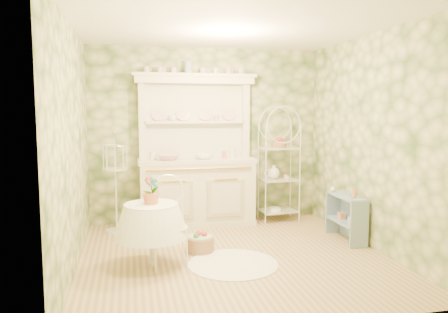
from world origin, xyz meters
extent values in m
plane|color=tan|center=(0.00, 0.00, 0.00)|extent=(3.60, 3.60, 0.00)
plane|color=white|center=(0.00, 0.00, 2.70)|extent=(3.60, 3.60, 0.00)
plane|color=beige|center=(-1.80, 0.00, 1.35)|extent=(3.60, 3.60, 0.00)
plane|color=beige|center=(1.80, 0.00, 1.35)|extent=(3.60, 3.60, 0.00)
plane|color=beige|center=(0.00, 1.80, 1.35)|extent=(3.60, 3.60, 0.00)
plane|color=beige|center=(0.00, -1.80, 1.35)|extent=(3.60, 3.60, 0.00)
cube|color=white|center=(-0.20, 1.52, 1.15)|extent=(1.87, 0.61, 2.29)
cube|color=white|center=(1.10, 1.50, 0.91)|extent=(0.60, 0.46, 1.82)
cube|color=#7D99B7|center=(1.63, 0.29, 0.29)|extent=(0.34, 0.69, 0.57)
cylinder|color=white|center=(-0.97, -0.15, 0.36)|extent=(0.81, 0.81, 0.72)
cube|color=white|center=(-0.77, -0.23, 0.43)|extent=(0.39, 0.39, 0.85)
cube|color=white|center=(-1.39, 1.33, 0.69)|extent=(0.36, 0.36, 1.38)
cylinder|color=#9F7354|center=(-0.36, 0.22, 0.12)|extent=(0.50, 0.50, 0.25)
cylinder|color=white|center=(-0.07, -0.29, 0.00)|extent=(1.30, 1.30, 0.01)
imported|color=white|center=(-0.63, 1.47, 1.02)|extent=(0.41, 0.41, 0.08)
imported|color=white|center=(-0.11, 1.45, 1.02)|extent=(0.31, 0.31, 0.08)
imported|color=white|center=(-0.54, 1.68, 1.61)|extent=(0.12, 0.12, 0.09)
imported|color=white|center=(0.14, 1.68, 1.61)|extent=(0.12, 0.12, 0.08)
imported|color=#3F7238|center=(-0.96, -0.16, 0.85)|extent=(0.20, 0.17, 0.31)
imported|color=#C97856|center=(1.64, 0.11, 0.68)|extent=(0.06, 0.06, 0.16)
imported|color=#96A7C1|center=(1.64, 0.28, 0.65)|extent=(0.07, 0.07, 0.11)
imported|color=silver|center=(1.56, 0.56, 0.65)|extent=(0.08, 0.08, 0.09)
camera|label=1|loc=(-1.18, -4.96, 1.76)|focal=35.00mm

